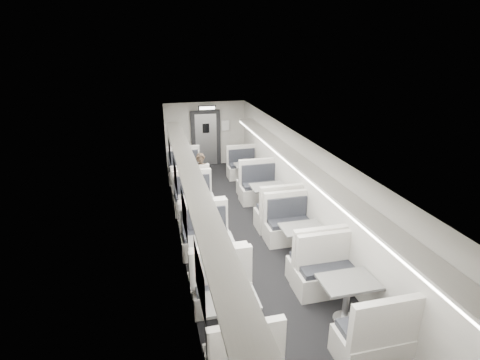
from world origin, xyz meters
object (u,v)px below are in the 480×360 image
booth_left_b (197,211)px  vestibule_door (206,139)px  booth_right_a (248,175)px  exit_sign (207,108)px  booth_left_c (212,257)px  passenger (201,179)px  booth_left_a (187,179)px  booth_right_b (268,199)px  booth_right_d (346,300)px  booth_right_c (302,243)px  booth_left_d (231,319)px

booth_left_b → vestibule_door: 5.02m
booth_left_b → booth_right_a: bearing=50.6°
exit_sign → vestibule_door: bearing=90.0°
booth_left_c → passenger: (0.32, 3.64, 0.35)m
booth_left_a → vestibule_door: bearing=67.7°
booth_right_b → vestibule_door: bearing=102.2°
booth_left_a → booth_left_b: 2.43m
booth_left_c → booth_right_d: bearing=-43.2°
booth_right_d → booth_left_c: bearing=136.8°
booth_right_b → booth_left_c: bearing=-129.1°
booth_left_b → exit_sign: bearing=77.2°
booth_right_c → passenger: 3.93m
booth_right_d → exit_sign: exit_sign is taller
booth_left_c → booth_right_c: same height
booth_left_d → booth_right_d: booth_right_d is taller
booth_left_a → booth_right_d: bearing=-73.0°
booth_left_d → passenger: size_ratio=1.42×
booth_left_c → booth_right_b: 3.17m
booth_left_d → exit_sign: exit_sign is taller
booth_right_a → booth_left_d: bearing=-107.2°
booth_left_b → booth_left_d: booth_left_b is taller
vestibule_door → booth_left_a: bearing=-112.3°
booth_left_c → passenger: bearing=84.9°
passenger → exit_sign: bearing=92.9°
booth_left_b → booth_left_d: bearing=-90.0°
exit_sign → passenger: bearing=-102.9°
booth_left_d → booth_right_b: 4.73m
booth_right_d → exit_sign: bearing=96.7°
booth_right_b → booth_right_d: size_ratio=1.01×
booth_left_a → booth_right_b: 2.96m
booth_left_a → booth_left_d: size_ratio=1.05×
booth_left_c → exit_sign: size_ratio=3.61×
passenger → vestibule_door: size_ratio=0.72×
booth_left_d → booth_right_d: 2.00m
booth_left_c → booth_left_d: bearing=-90.0°
booth_right_b → booth_left_b: bearing=-173.0°
booth_left_c → exit_sign: bearing=81.4°
booth_left_b → passenger: 1.50m
booth_right_a → exit_sign: size_ratio=3.39×
booth_left_b → booth_left_d: (0.00, -4.04, -0.01)m
booth_left_a → exit_sign: bearing=62.9°
booth_left_c → booth_right_d: 2.74m
passenger → exit_sign: 3.40m
booth_left_c → passenger: 3.67m
booth_right_d → booth_right_a: bearing=90.0°
booth_right_b → exit_sign: 4.65m
booth_left_c → booth_left_d: 1.82m
booth_left_b → booth_right_a: 3.15m
booth_right_a → exit_sign: (-1.00, 1.95, 1.90)m
booth_right_d → passenger: size_ratio=1.53×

